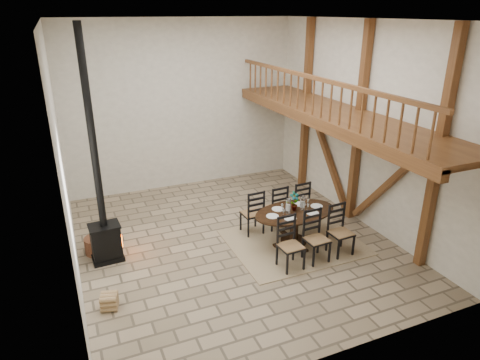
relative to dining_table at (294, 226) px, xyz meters
name	(u,v)px	position (x,y,z in m)	size (l,w,h in m)	color
ground	(233,241)	(-1.30, 0.62, -0.43)	(8.00, 8.00, 0.00)	tan
room_shell	(282,113)	(-0.11, 0.62, 2.59)	(7.02, 8.02, 5.01)	white
rug	(293,242)	(0.00, 0.00, -0.42)	(3.00, 2.50, 0.02)	tan
dining_table	(294,226)	(0.00, 0.00, 0.00)	(2.07, 2.32, 1.29)	black
wood_stove	(102,214)	(-4.18, 0.96, 0.69)	(0.69, 0.54, 5.00)	black
log_basket	(98,244)	(-4.34, 1.37, -0.22)	(0.57, 0.57, 0.47)	brown
log_stack	(109,301)	(-4.36, -0.79, -0.27)	(0.37, 0.38, 0.31)	tan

